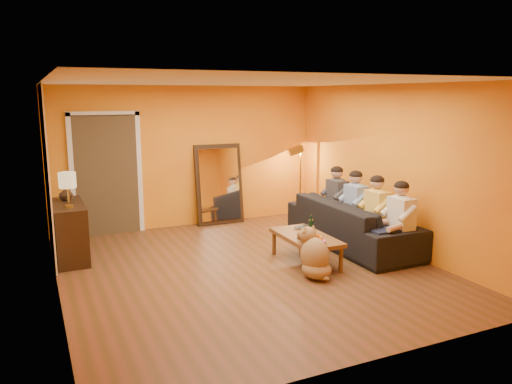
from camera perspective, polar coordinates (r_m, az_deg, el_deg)
name	(u,v)px	position (r m, az deg, el deg)	size (l,w,h in m)	color
room_shell	(238,175)	(7.16, -2.11, 1.95)	(5.00, 5.50, 2.60)	brown
white_accent	(47,173)	(8.00, -22.80, 2.05)	(0.02, 1.90, 2.58)	white
doorway_recess	(106,175)	(9.18, -16.80, 1.91)	(1.06, 0.30, 2.10)	#3F2D19
door_jamb_left	(72,178)	(9.00, -20.29, 1.53)	(0.08, 0.06, 2.20)	white
door_jamb_right	(140,174)	(9.16, -13.17, 2.07)	(0.08, 0.06, 2.20)	white
door_header	(103,113)	(8.96, -17.08, 8.57)	(1.22, 0.06, 0.08)	white
mirror_frame	(219,184)	(9.53, -4.25, 0.90)	(0.92, 0.06, 1.52)	black
mirror_glass	(220,184)	(9.49, -4.16, 0.87)	(0.78, 0.02, 1.36)	white
sideboard	(70,231)	(7.98, -20.52, -4.22)	(0.44, 1.18, 0.85)	black
table_lamp	(68,190)	(7.55, -20.69, 0.21)	(0.24, 0.24, 0.51)	beige
sofa	(352,223)	(8.29, 10.93, -3.53)	(1.00, 2.57, 0.75)	black
coffee_table	(306,249)	(7.38, 5.70, -6.52)	(0.62, 1.22, 0.42)	brown
floor_lamp	(300,184)	(9.82, 5.09, 0.96)	(0.30, 0.24, 1.44)	#B79335
dog	(315,252)	(6.80, 6.74, -6.83)	(0.38, 0.60, 0.70)	olive
person_far_left	(401,222)	(7.55, 16.20, -3.36)	(0.70, 0.44, 1.22)	beige
person_mid_left	(377,214)	(7.96, 13.63, -2.50)	(0.70, 0.44, 1.22)	#E2BD4B
person_mid_right	(356,207)	(8.38, 11.31, -1.72)	(0.70, 0.44, 1.22)	#7B94BF
person_far_right	(337,201)	(8.82, 9.23, -1.02)	(0.70, 0.44, 1.22)	#37363C
fruit_bowl	(316,239)	(6.88, 6.91, -5.34)	(0.26, 0.26, 0.16)	#C44575
wine_bottle	(311,225)	(7.26, 6.29, -3.83)	(0.07, 0.07, 0.31)	black
tumbler	(309,230)	(7.47, 6.07, -4.30)	(0.09, 0.09, 0.08)	#B27F3F
laptop	(305,228)	(7.70, 5.57, -4.06)	(0.31, 0.20, 0.02)	black
book_lower	(302,240)	(7.07, 5.28, -5.45)	(0.17, 0.22, 0.02)	black
book_mid	(302,238)	(7.07, 5.32, -5.26)	(0.20, 0.27, 0.02)	#AF1427
book_upper	(302,237)	(7.05, 5.33, -5.15)	(0.16, 0.21, 0.02)	black
vase	(66,194)	(8.11, -20.91, -0.17)	(0.20, 0.20, 0.21)	black
flowers	(65,179)	(8.08, -21.02, 1.39)	(0.17, 0.17, 0.42)	#AF1427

